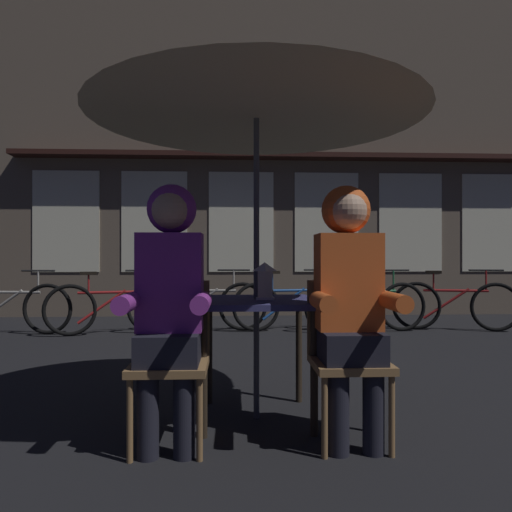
# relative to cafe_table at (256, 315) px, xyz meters

# --- Properties ---
(ground_plane) EXTENTS (60.00, 60.00, 0.00)m
(ground_plane) POSITION_rel_cafe_table_xyz_m (0.00, 0.00, -0.64)
(ground_plane) COLOR black
(cafe_table) EXTENTS (0.72, 0.72, 0.74)m
(cafe_table) POSITION_rel_cafe_table_xyz_m (0.00, 0.00, 0.00)
(cafe_table) COLOR navy
(cafe_table) RESTS_ON ground_plane
(patio_umbrella) EXTENTS (2.10, 2.10, 2.31)m
(patio_umbrella) POSITION_rel_cafe_table_xyz_m (0.00, 0.00, 1.42)
(patio_umbrella) COLOR #4C4C51
(patio_umbrella) RESTS_ON ground_plane
(lantern) EXTENTS (0.11, 0.11, 0.23)m
(lantern) POSITION_rel_cafe_table_xyz_m (0.05, -0.02, 0.22)
(lantern) COLOR white
(lantern) RESTS_ON cafe_table
(chair_left) EXTENTS (0.40, 0.40, 0.87)m
(chair_left) POSITION_rel_cafe_table_xyz_m (-0.48, -0.37, -0.15)
(chair_left) COLOR olive
(chair_left) RESTS_ON ground_plane
(chair_right) EXTENTS (0.40, 0.40, 0.87)m
(chair_right) POSITION_rel_cafe_table_xyz_m (0.48, -0.37, -0.15)
(chair_right) COLOR olive
(chair_right) RESTS_ON ground_plane
(person_left_hooded) EXTENTS (0.45, 0.56, 1.40)m
(person_left_hooded) POSITION_rel_cafe_table_xyz_m (-0.48, -0.43, 0.21)
(person_left_hooded) COLOR black
(person_left_hooded) RESTS_ON ground_plane
(person_right_hooded) EXTENTS (0.45, 0.56, 1.40)m
(person_right_hooded) POSITION_rel_cafe_table_xyz_m (0.48, -0.43, 0.21)
(person_right_hooded) COLOR black
(person_right_hooded) RESTS_ON ground_plane
(shopfront_building) EXTENTS (10.00, 0.93, 6.20)m
(shopfront_building) POSITION_rel_cafe_table_xyz_m (0.72, 5.40, 2.45)
(shopfront_building) COLOR #6B5B4C
(shopfront_building) RESTS_ON ground_plane
(bicycle_nearest) EXTENTS (1.68, 0.21, 0.84)m
(bicycle_nearest) POSITION_rel_cafe_table_xyz_m (-3.06, 3.33, -0.29)
(bicycle_nearest) COLOR black
(bicycle_nearest) RESTS_ON ground_plane
(bicycle_second) EXTENTS (1.64, 0.46, 0.84)m
(bicycle_second) POSITION_rel_cafe_table_xyz_m (-1.72, 3.26, -0.29)
(bicycle_second) COLOR black
(bicycle_second) RESTS_ON ground_plane
(bicycle_third) EXTENTS (1.68, 0.19, 0.84)m
(bicycle_third) POSITION_rel_cafe_table_xyz_m (-0.53, 3.51, -0.29)
(bicycle_third) COLOR black
(bicycle_third) RESTS_ON ground_plane
(bicycle_fourth) EXTENTS (1.66, 0.35, 0.84)m
(bicycle_fourth) POSITION_rel_cafe_table_xyz_m (0.66, 3.49, -0.29)
(bicycle_fourth) COLOR black
(bicycle_fourth) RESTS_ON ground_plane
(bicycle_fifth) EXTENTS (1.68, 0.16, 0.84)m
(bicycle_fifth) POSITION_rel_cafe_table_xyz_m (1.62, 3.30, -0.29)
(bicycle_fifth) COLOR black
(bicycle_fifth) RESTS_ON ground_plane
(bicycle_furthest) EXTENTS (1.65, 0.44, 0.84)m
(bicycle_furthest) POSITION_rel_cafe_table_xyz_m (2.88, 3.34, -0.29)
(bicycle_furthest) COLOR black
(bicycle_furthest) RESTS_ON ground_plane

